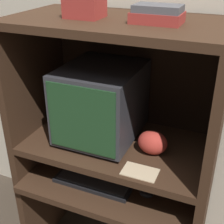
{
  "coord_description": "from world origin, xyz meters",
  "views": [
    {
      "loc": [
        0.52,
        -1.01,
        1.7
      ],
      "look_at": [
        -0.03,
        0.28,
        0.98
      ],
      "focal_mm": 50.0,
      "sensor_mm": 36.0,
      "label": 1
    }
  ],
  "objects": [
    {
      "name": "book_stack",
      "position": [
        0.18,
        0.24,
        1.48
      ],
      "size": [
        0.2,
        0.14,
        0.07
      ],
      "color": "maroon",
      "rests_on": "hutch_upper"
    },
    {
      "name": "wall_back",
      "position": [
        0.0,
        0.61,
        1.3
      ],
      "size": [
        6.0,
        0.06,
        2.6
      ],
      "color": "beige",
      "rests_on": "ground_plane"
    },
    {
      "name": "desk_base",
      "position": [
        0.0,
        0.23,
        0.39
      ],
      "size": [
        1.0,
        0.59,
        0.6
      ],
      "color": "#382316",
      "rests_on": "ground_plane"
    },
    {
      "name": "crt_monitor",
      "position": [
        -0.1,
        0.3,
        1.02
      ],
      "size": [
        0.38,
        0.45,
        0.39
      ],
      "color": "#333338",
      "rests_on": "desk_monitor_shelf"
    },
    {
      "name": "paper_card",
      "position": [
        0.19,
        0.07,
        0.82
      ],
      "size": [
        0.16,
        0.1,
        0.0
      ],
      "color": "#CCB28C",
      "rests_on": "desk_monitor_shelf"
    },
    {
      "name": "keyboard",
      "position": [
        -0.08,
        0.15,
        0.62
      ],
      "size": [
        0.42,
        0.15,
        0.03
      ],
      "color": "black",
      "rests_on": "desk_base"
    },
    {
      "name": "snack_bag",
      "position": [
        0.2,
        0.24,
        0.88
      ],
      "size": [
        0.15,
        0.11,
        0.12
      ],
      "color": "#BC382D",
      "rests_on": "desk_monitor_shelf"
    },
    {
      "name": "storage_box",
      "position": [
        -0.14,
        0.24,
        1.5
      ],
      "size": [
        0.16,
        0.13,
        0.11
      ],
      "color": "maroon",
      "rests_on": "hutch_upper"
    },
    {
      "name": "desk_monitor_shelf",
      "position": [
        0.0,
        0.28,
        0.77
      ],
      "size": [
        1.0,
        0.55,
        0.21
      ],
      "color": "#382316",
      "rests_on": "desk_base"
    },
    {
      "name": "hutch_upper",
      "position": [
        0.0,
        0.31,
        1.23
      ],
      "size": [
        1.0,
        0.55,
        0.63
      ],
      "color": "#382316",
      "rests_on": "desk_monitor_shelf"
    },
    {
      "name": "mouse",
      "position": [
        0.21,
        0.17,
        0.62
      ],
      "size": [
        0.07,
        0.05,
        0.03
      ],
      "color": "black",
      "rests_on": "desk_base"
    }
  ]
}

